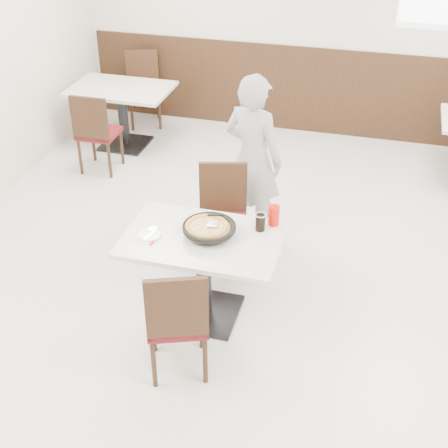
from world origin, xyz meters
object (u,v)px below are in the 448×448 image
(diner_person, at_px, (253,159))
(bg_table_left, at_px, (123,117))
(bg_chair_left_far, at_px, (144,90))
(bg_chair_left_near, at_px, (99,131))
(red_cup, at_px, (274,216))
(pizza_pan, at_px, (209,231))
(cola_glass, at_px, (260,223))
(main_table, at_px, (204,277))
(chair_near, at_px, (177,317))
(chair_far, at_px, (223,221))
(pizza, at_px, (207,228))
(side_plate, at_px, (150,235))

(diner_person, distance_m, bg_table_left, 2.57)
(diner_person, xyz_separation_m, bg_chair_left_far, (-1.98, 2.23, -0.33))
(diner_person, height_order, bg_chair_left_near, diner_person)
(red_cup, distance_m, bg_chair_left_far, 3.98)
(pizza_pan, xyz_separation_m, cola_glass, (0.36, 0.18, 0.02))
(main_table, relative_size, cola_glass, 9.23)
(chair_near, distance_m, diner_person, 1.92)
(chair_far, distance_m, pizza, 0.72)
(main_table, height_order, pizza_pan, pizza_pan)
(main_table, distance_m, diner_person, 1.35)
(chair_far, height_order, pizza_pan, chair_far)
(main_table, height_order, pizza, pizza)
(chair_near, height_order, side_plate, chair_near)
(cola_glass, bearing_deg, bg_chair_left_near, 139.86)
(chair_near, xyz_separation_m, bg_chair_left_far, (-1.88, 4.12, 0.00))
(side_plate, distance_m, diner_person, 1.45)
(chair_near, distance_m, bg_table_left, 3.93)
(pizza, distance_m, bg_table_left, 3.41)
(cola_glass, xyz_separation_m, red_cup, (0.08, 0.11, 0.02))
(red_cup, bearing_deg, bg_chair_left_far, 126.64)
(chair_near, bearing_deg, main_table, 68.02)
(chair_far, relative_size, pizza, 2.67)
(main_table, xyz_separation_m, bg_chair_left_near, (-1.90, 2.15, 0.10))
(chair_far, relative_size, diner_person, 0.59)
(pizza_pan, relative_size, side_plate, 1.97)
(main_table, height_order, red_cup, red_cup)
(bg_table_left, bearing_deg, diner_person, -38.05)
(main_table, relative_size, bg_table_left, 1.00)
(chair_far, bearing_deg, main_table, 78.39)
(side_plate, bearing_deg, diner_person, 70.28)
(red_cup, height_order, bg_table_left, red_cup)
(chair_far, bearing_deg, side_plate, 50.26)
(chair_near, relative_size, side_plate, 5.36)
(pizza_pan, relative_size, diner_person, 0.22)
(main_table, xyz_separation_m, red_cup, (0.48, 0.32, 0.45))
(cola_glass, bearing_deg, chair_near, -115.71)
(side_plate, height_order, red_cup, red_cup)
(pizza, relative_size, bg_table_left, 0.30)
(chair_near, relative_size, bg_table_left, 0.79)
(chair_far, bearing_deg, bg_chair_left_far, -71.10)
(chair_near, bearing_deg, side_plate, 105.19)
(cola_glass, relative_size, diner_person, 0.08)
(bg_table_left, bearing_deg, chair_near, -61.19)
(pizza, xyz_separation_m, diner_person, (0.07, 1.23, -0.00))
(chair_near, relative_size, diner_person, 0.59)
(pizza, bearing_deg, bg_chair_left_near, 132.24)
(main_table, relative_size, chair_far, 1.26)
(chair_far, bearing_deg, pizza, 80.26)
(pizza, relative_size, diner_person, 0.22)
(side_plate, xyz_separation_m, diner_person, (0.49, 1.36, 0.05))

